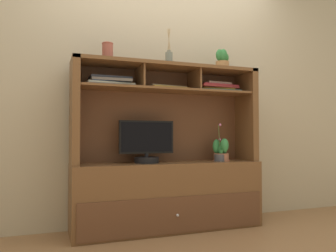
% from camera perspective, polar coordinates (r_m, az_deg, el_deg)
% --- Properties ---
extents(floor_plane, '(6.00, 6.00, 0.02)m').
position_cam_1_polar(floor_plane, '(3.10, 0.00, -17.22)').
color(floor_plane, '#976B44').
rests_on(floor_plane, ground).
extents(back_wall, '(6.00, 0.02, 2.80)m').
position_cam_1_polar(back_wall, '(3.26, -1.46, 8.55)').
color(back_wall, '#BAAC8E').
rests_on(back_wall, ground).
extents(media_console, '(1.67, 0.45, 1.45)m').
position_cam_1_polar(media_console, '(3.02, -0.04, -8.92)').
color(media_console, brown).
rests_on(media_console, ground).
extents(tv_monitor, '(0.48, 0.21, 0.37)m').
position_cam_1_polar(tv_monitor, '(2.91, -3.65, -3.21)').
color(tv_monitor, black).
rests_on(tv_monitor, media_console).
extents(potted_orchid, '(0.11, 0.11, 0.35)m').
position_cam_1_polar(potted_orchid, '(3.16, 8.73, -5.15)').
color(potted_orchid, '#4D4C53').
rests_on(potted_orchid, media_console).
extents(potted_fern, '(0.16, 0.16, 0.21)m').
position_cam_1_polar(potted_fern, '(3.20, 9.02, -4.27)').
color(potted_fern, '#B26C4F').
rests_on(potted_fern, media_console).
extents(magazine_stack_left, '(0.38, 0.24, 0.03)m').
position_cam_1_polar(magazine_stack_left, '(3.06, -0.18, 6.46)').
color(magazine_stack_left, '#B49235').
rests_on(magazine_stack_left, media_console).
extents(magazine_stack_centre, '(0.44, 0.28, 0.09)m').
position_cam_1_polar(magazine_stack_centre, '(3.26, 8.14, 6.38)').
color(magazine_stack_centre, '#436966').
rests_on(magazine_stack_centre, media_console).
extents(magazine_stack_right, '(0.42, 0.25, 0.08)m').
position_cam_1_polar(magazine_stack_right, '(2.91, -9.82, 7.33)').
color(magazine_stack_right, slate).
rests_on(magazine_stack_right, media_console).
extents(diffuser_bottle, '(0.06, 0.06, 0.33)m').
position_cam_1_polar(diffuser_bottle, '(3.04, 0.16, 11.48)').
color(diffuser_bottle, slate).
rests_on(diffuser_bottle, media_console).
extents(potted_succulent, '(0.14, 0.14, 0.19)m').
position_cam_1_polar(potted_succulent, '(3.28, 9.18, 11.01)').
color(potted_succulent, '#AB7A48').
rests_on(potted_succulent, media_console).
extents(ceramic_vase, '(0.09, 0.09, 0.15)m').
position_cam_1_polar(ceramic_vase, '(2.92, -10.22, 12.34)').
color(ceramic_vase, brown).
rests_on(ceramic_vase, media_console).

